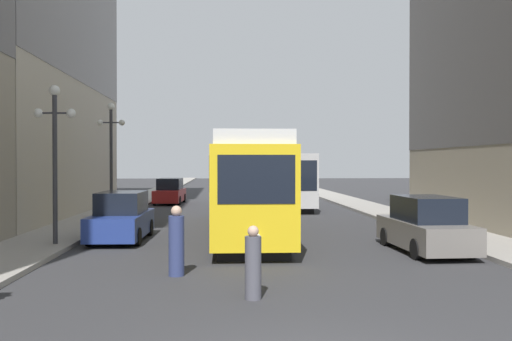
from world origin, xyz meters
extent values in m
cube|color=gray|center=(-7.85, 40.00, 0.07)|extent=(2.68, 120.00, 0.15)
cube|color=gray|center=(7.85, 40.00, 0.07)|extent=(2.68, 120.00, 0.15)
cube|color=black|center=(-0.47, 15.64, 0.17)|extent=(2.27, 13.60, 0.35)
cube|color=gold|center=(-0.47, 15.64, 1.90)|extent=(2.67, 14.78, 3.10)
cube|color=black|center=(-0.47, 15.64, 2.60)|extent=(2.70, 14.19, 1.08)
cube|color=silver|center=(-0.47, 15.64, 3.67)|extent=(2.46, 14.48, 0.44)
cube|color=black|center=(-0.44, 8.27, 2.44)|extent=(2.21, 0.09, 1.40)
sphere|color=#F2EACC|center=(-0.44, 8.20, 0.80)|extent=(0.24, 0.24, 0.24)
cube|color=black|center=(2.68, 30.02, 0.17)|extent=(2.20, 11.91, 0.35)
cube|color=#B7B7BA|center=(2.68, 30.02, 1.90)|extent=(2.59, 12.95, 3.10)
cube|color=black|center=(2.68, 30.02, 2.44)|extent=(2.62, 12.43, 1.30)
cube|color=black|center=(2.69, 23.56, 2.21)|extent=(2.30, 0.08, 1.71)
cylinder|color=black|center=(-6.09, 12.32, 0.32)|extent=(0.19, 0.64, 0.64)
cylinder|color=black|center=(-6.04, 15.21, 0.32)|extent=(0.19, 0.64, 0.64)
cylinder|color=black|center=(-4.38, 12.29, 0.32)|extent=(0.19, 0.64, 0.64)
cylinder|color=black|center=(-4.33, 15.18, 0.32)|extent=(0.19, 0.64, 0.64)
cube|color=navy|center=(-5.21, 13.75, 0.60)|extent=(1.89, 4.69, 0.84)
cube|color=black|center=(-5.20, 13.86, 1.42)|extent=(1.63, 2.59, 0.80)
cylinder|color=black|center=(-6.13, 31.46, 0.32)|extent=(0.21, 0.65, 0.64)
cylinder|color=black|center=(-6.00, 34.41, 0.32)|extent=(0.21, 0.65, 0.64)
cylinder|color=black|center=(-4.42, 31.38, 0.32)|extent=(0.21, 0.65, 0.64)
cylinder|color=black|center=(-4.29, 34.34, 0.32)|extent=(0.21, 0.65, 0.64)
cube|color=maroon|center=(-5.21, 32.90, 0.60)|extent=(2.01, 4.85, 0.84)
cube|color=black|center=(-5.20, 33.02, 1.42)|extent=(1.70, 2.69, 0.80)
cylinder|color=black|center=(6.01, 11.84, 0.32)|extent=(0.20, 0.65, 0.64)
cylinder|color=black|center=(6.11, 8.95, 0.32)|extent=(0.20, 0.65, 0.64)
cylinder|color=black|center=(4.30, 11.78, 0.32)|extent=(0.20, 0.65, 0.64)
cylinder|color=black|center=(4.40, 8.89, 0.32)|extent=(0.20, 0.65, 0.64)
cube|color=slate|center=(5.21, 10.37, 0.60)|extent=(1.95, 4.72, 0.84)
cube|color=black|center=(5.21, 10.25, 1.42)|extent=(1.67, 2.62, 0.80)
cylinder|color=#4C4C56|center=(-0.74, 4.27, 0.67)|extent=(0.35, 0.35, 1.34)
sphere|color=tan|center=(-0.74, 4.27, 1.45)|extent=(0.24, 0.24, 0.24)
cylinder|color=navy|center=(-2.58, 6.88, 0.77)|extent=(0.41, 0.41, 1.55)
sphere|color=tan|center=(-2.58, 6.88, 1.67)|extent=(0.28, 0.28, 0.28)
cylinder|color=#333338|center=(-7.11, 11.88, 2.68)|extent=(0.16, 0.16, 5.06)
sphere|color=white|center=(-7.11, 11.88, 5.38)|extent=(0.36, 0.36, 0.36)
sphere|color=white|center=(-7.66, 11.88, 4.61)|extent=(0.31, 0.31, 0.31)
sphere|color=white|center=(-6.56, 11.88, 4.61)|extent=(0.31, 0.31, 0.31)
cube|color=#333338|center=(-7.11, 11.88, 4.61)|extent=(1.10, 0.06, 0.06)
cylinder|color=#333338|center=(-7.11, 21.51, 2.89)|extent=(0.16, 0.16, 5.49)
sphere|color=white|center=(-7.11, 21.51, 5.80)|extent=(0.36, 0.36, 0.36)
sphere|color=white|center=(-7.66, 21.51, 4.98)|extent=(0.31, 0.31, 0.31)
sphere|color=white|center=(-6.56, 21.51, 4.98)|extent=(0.31, 0.31, 0.31)
cube|color=#333338|center=(-7.11, 21.51, 4.98)|extent=(1.10, 0.06, 0.06)
camera|label=1|loc=(-1.37, -7.70, 2.90)|focal=39.65mm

